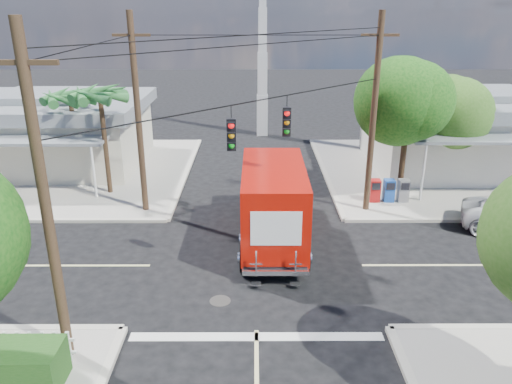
{
  "coord_description": "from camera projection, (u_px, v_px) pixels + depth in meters",
  "views": [
    {
      "loc": [
        -0.04,
        -16.57,
        9.22
      ],
      "look_at": [
        0.0,
        2.0,
        2.2
      ],
      "focal_mm": 35.0,
      "sensor_mm": 36.0,
      "label": 1
    }
  ],
  "objects": [
    {
      "name": "ground",
      "position": [
        256.0,
        265.0,
        18.75
      ],
      "size": [
        120.0,
        120.0,
        0.0
      ],
      "primitive_type": "plane",
      "color": "black",
      "rests_on": "ground"
    },
    {
      "name": "sidewalk_ne",
      "position": [
        443.0,
        172.0,
        28.93
      ],
      "size": [
        14.12,
        14.12,
        0.14
      ],
      "color": "#AAA499",
      "rests_on": "ground"
    },
    {
      "name": "sidewalk_nw",
      "position": [
        68.0,
        172.0,
        28.88
      ],
      "size": [
        14.12,
        14.12,
        0.14
      ],
      "color": "#AAA499",
      "rests_on": "ground"
    },
    {
      "name": "road_markings",
      "position": [
        256.0,
        286.0,
        17.37
      ],
      "size": [
        32.0,
        32.0,
        0.01
      ],
      "color": "beige",
      "rests_on": "ground"
    },
    {
      "name": "building_ne",
      "position": [
        469.0,
        130.0,
        29.15
      ],
      "size": [
        11.8,
        10.2,
        4.5
      ],
      "color": "silver",
      "rests_on": "sidewalk_ne"
    },
    {
      "name": "building_nw",
      "position": [
        54.0,
        130.0,
        29.6
      ],
      "size": [
        10.8,
        10.2,
        4.3
      ],
      "color": "beige",
      "rests_on": "sidewalk_nw"
    },
    {
      "name": "radio_tower",
      "position": [
        262.0,
        58.0,
        35.47
      ],
      "size": [
        0.8,
        0.8,
        17.0
      ],
      "color": "silver",
      "rests_on": "ground"
    },
    {
      "name": "tree_ne_front",
      "position": [
        409.0,
        105.0,
        23.41
      ],
      "size": [
        4.21,
        4.14,
        6.66
      ],
      "color": "#422D1C",
      "rests_on": "sidewalk_ne"
    },
    {
      "name": "tree_ne_back",
      "position": [
        446.0,
        108.0,
        25.67
      ],
      "size": [
        3.77,
        3.66,
        5.82
      ],
      "color": "#422D1C",
      "rests_on": "sidewalk_ne"
    },
    {
      "name": "palm_nw_front",
      "position": [
        100.0,
        97.0,
        23.97
      ],
      "size": [
        3.01,
        3.08,
        5.59
      ],
      "color": "#422D1C",
      "rests_on": "sidewalk_nw"
    },
    {
      "name": "palm_nw_back",
      "position": [
        70.0,
        99.0,
        25.5
      ],
      "size": [
        3.01,
        3.08,
        5.19
      ],
      "color": "#422D1C",
      "rests_on": "sidewalk_nw"
    },
    {
      "name": "utility_poles",
      "position": [
        214.0,
        134.0,
        18.6
      ],
      "size": [
        12.0,
        10.68,
        9.0
      ],
      "color": "#473321",
      "rests_on": "ground"
    },
    {
      "name": "vending_boxes",
      "position": [
        389.0,
        190.0,
        24.32
      ],
      "size": [
        1.9,
        0.5,
        1.1
      ],
      "color": "#AB1313",
      "rests_on": "sidewalk_ne"
    },
    {
      "name": "delivery_truck",
      "position": [
        273.0,
        201.0,
        20.24
      ],
      "size": [
        2.55,
        7.84,
        3.37
      ],
      "color": "black",
      "rests_on": "ground"
    }
  ]
}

